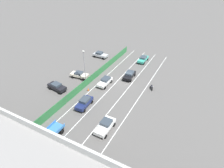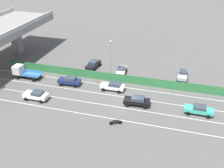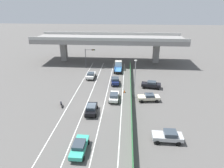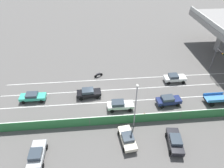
{
  "view_description": "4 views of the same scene",
  "coord_description": "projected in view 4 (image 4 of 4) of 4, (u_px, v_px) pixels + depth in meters",
  "views": [
    {
      "loc": [
        -14.61,
        34.46,
        23.29
      ],
      "look_at": [
        0.9,
        5.12,
        1.83
      ],
      "focal_mm": 30.06,
      "sensor_mm": 36.0,
      "label": 1
    },
    {
      "loc": [
        -37.71,
        -8.25,
        24.47
      ],
      "look_at": [
        2.33,
        3.39,
        1.94
      ],
      "focal_mm": 42.71,
      "sensor_mm": 36.0,
      "label": 2
    },
    {
      "loc": [
        5.84,
        -31.82,
        18.43
      ],
      "look_at": [
        2.69,
        8.71,
        1.37
      ],
      "focal_mm": 31.4,
      "sensor_mm": 36.0,
      "label": 3
    },
    {
      "loc": [
        28.49,
        -0.1,
        24.26
      ],
      "look_at": [
        -1.68,
        2.68,
        1.43
      ],
      "focal_mm": 32.44,
      "sensor_mm": 36.0,
      "label": 4
    }
  ],
  "objects": [
    {
      "name": "motorcycle",
      "position": [
        98.0,
        75.0,
        42.09
      ],
      "size": [
        0.99,
        1.8,
        0.93
      ],
      "color": "black",
      "rests_on": "ground"
    },
    {
      "name": "traffic_cone",
      "position": [
        144.0,
        114.0,
        33.18
      ],
      "size": [
        0.47,
        0.47,
        0.72
      ],
      "color": "orange",
      "rests_on": "ground"
    },
    {
      "name": "ground_plane",
      "position": [
        98.0,
        96.0,
        37.26
      ],
      "size": [
        300.0,
        300.0,
        0.0
      ],
      "primitive_type": "plane",
      "color": "#565451"
    },
    {
      "name": "parked_wagon_silver",
      "position": [
        37.0,
        154.0,
        26.54
      ],
      "size": [
        4.28,
        2.09,
        1.64
      ],
      "color": "#B2B5B7",
      "rests_on": "ground"
    },
    {
      "name": "lane_line_right_edge",
      "position": [
        133.0,
        114.0,
        33.58
      ],
      "size": [
        0.14,
        47.29,
        0.01
      ],
      "primitive_type": "cube",
      "color": "silver",
      "rests_on": "ground"
    },
    {
      "name": "lane_line_mid_right",
      "position": [
        130.0,
        101.0,
        36.31
      ],
      "size": [
        0.14,
        47.29,
        0.01
      ],
      "primitive_type": "cube",
      "color": "silver",
      "rests_on": "ground"
    },
    {
      "name": "car_hatchback_white",
      "position": [
        120.0,
        105.0,
        34.2
      ],
      "size": [
        1.96,
        4.43,
        1.57
      ],
      "color": "silver",
      "rests_on": "ground"
    },
    {
      "name": "traffic_light",
      "position": [
        217.0,
        57.0,
        41.04
      ],
      "size": [
        2.97,
        0.42,
        5.73
      ],
      "color": "#47474C",
      "rests_on": "ground"
    },
    {
      "name": "car_sedan_navy",
      "position": [
        168.0,
        100.0,
        35.04
      ],
      "size": [
        2.16,
        4.34,
        1.67
      ],
      "color": "navy",
      "rests_on": "ground"
    },
    {
      "name": "car_sedan_black",
      "position": [
        89.0,
        93.0,
        36.76
      ],
      "size": [
        2.27,
        4.45,
        1.58
      ],
      "color": "black",
      "rests_on": "ground"
    },
    {
      "name": "car_taxi_teal",
      "position": [
        33.0,
        97.0,
        35.93
      ],
      "size": [
        2.0,
        4.54,
        1.51
      ],
      "color": "teal",
      "rests_on": "ground"
    },
    {
      "name": "parked_sedan_cream",
      "position": [
        127.0,
        138.0,
        28.7
      ],
      "size": [
        4.49,
        2.39,
        1.5
      ],
      "color": "beige",
      "rests_on": "ground"
    },
    {
      "name": "car_sedan_white",
      "position": [
        175.0,
        78.0,
        40.5
      ],
      "size": [
        2.07,
        4.3,
        1.63
      ],
      "color": "white",
      "rests_on": "ground"
    },
    {
      "name": "lane_line_left_edge",
      "position": [
        125.0,
        79.0,
        41.76
      ],
      "size": [
        0.14,
        47.29,
        0.01
      ],
      "primitive_type": "cube",
      "color": "silver",
      "rests_on": "ground"
    },
    {
      "name": "street_lamp",
      "position": [
        136.0,
        103.0,
        28.7
      ],
      "size": [
        0.6,
        0.36,
        8.09
      ],
      "color": "gray",
      "rests_on": "ground"
    },
    {
      "name": "lane_line_mid_left",
      "position": [
        127.0,
        89.0,
        39.04
      ],
      "size": [
        0.14,
        47.29,
        0.01
      ],
      "primitive_type": "cube",
      "color": "silver",
      "rests_on": "ground"
    },
    {
      "name": "parked_sedan_dark",
      "position": [
        175.0,
        141.0,
        28.22
      ],
      "size": [
        4.56,
        2.4,
        1.62
      ],
      "color": "black",
      "rests_on": "ground"
    },
    {
      "name": "green_fence",
      "position": [
        136.0,
        119.0,
        31.65
      ],
      "size": [
        0.1,
        43.39,
        1.74
      ],
      "color": "#2D753D",
      "rests_on": "ground"
    }
  ]
}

